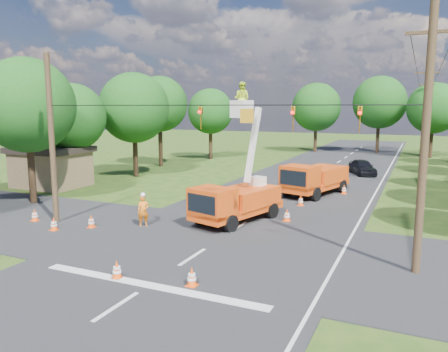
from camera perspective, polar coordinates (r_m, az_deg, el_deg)
The scene contains 31 objects.
ground at distance 36.83m, azimuth 10.83°, elevation -0.87°, with size 140.00×140.00×0.00m, color #244514.
road_main at distance 36.83m, azimuth 10.83°, elevation -0.87°, with size 12.00×100.00×0.06m, color black.
road_cross at distance 20.22m, azimuth -1.41°, elevation -8.91°, with size 56.00×10.00×0.07m, color black.
stop_bar at distance 15.99m, azimuth -9.77°, elevation -14.02°, with size 9.00×0.45×0.02m, color silver.
edge_line at distance 35.97m, azimuth 19.53°, elevation -1.47°, with size 0.12×90.00×0.02m, color silver.
bucket_truck at distance 23.57m, azimuth 1.60°, elevation -2.26°, with size 3.64×6.13×7.53m.
second_truck at distance 31.51m, azimuth 11.68°, elevation -0.33°, with size 3.91×6.58×2.32m.
ground_worker at distance 23.26m, azimuth -10.50°, elevation -4.52°, with size 0.61×0.40×1.68m, color orange.
distant_car at distance 42.41m, azimuth 17.62°, elevation 1.13°, with size 1.69×4.20×1.43m, color black.
traffic_cone_0 at distance 16.71m, azimuth -13.82°, elevation -11.80°, with size 0.38×0.38×0.71m.
traffic_cone_1 at distance 15.66m, azimuth -4.23°, elevation -13.01°, with size 0.38×0.38×0.71m.
traffic_cone_2 at distance 24.23m, azimuth 8.23°, elevation -5.09°, with size 0.38×0.38×0.71m.
traffic_cone_3 at distance 28.10m, azimuth 9.99°, elevation -3.17°, with size 0.38×0.38×0.71m.
traffic_cone_4 at distance 23.74m, azimuth -16.95°, elevation -5.69°, with size 0.38×0.38×0.71m.
traffic_cone_5 at distance 23.84m, azimuth -21.35°, elevation -5.86°, with size 0.38×0.38×0.71m.
traffic_cone_6 at distance 26.16m, azimuth -23.49°, elevation -4.70°, with size 0.38×0.38×0.71m.
traffic_cone_7 at distance 32.54m, azimuth 15.41°, elevation -1.70°, with size 0.38×0.38×0.71m.
pole_right_near at distance 17.36m, azimuth 24.78°, elevation 4.50°, with size 1.80×0.30×10.00m.
pole_right_mid at distance 37.34m, azimuth 24.68°, elevation 6.49°, with size 1.80×0.30×10.00m.
pole_right_far at distance 57.33m, azimuth 24.65°, elevation 7.09°, with size 1.80×0.30×10.00m.
pole_left at distance 24.95m, azimuth -21.58°, elevation 4.43°, with size 0.30×0.30×9.00m.
signal_span at distance 18.38m, azimuth 4.83°, elevation 7.91°, with size 18.00×0.29×1.07m.
shed at distance 36.85m, azimuth -21.66°, elevation 1.20°, with size 5.50×4.50×3.15m.
tree_left_b at distance 30.60m, azimuth -24.33°, elevation 8.39°, with size 6.00×6.00×9.32m.
tree_left_c at distance 36.22m, azimuth -19.21°, elevation 7.28°, with size 5.20×5.20×8.06m.
tree_left_d at distance 39.89m, azimuth -11.68°, elevation 8.69°, with size 6.20×6.20×9.24m.
tree_left_e at distance 46.69m, azimuth -8.41°, elevation 9.25°, with size 5.80×5.80×9.41m.
tree_left_f at distance 52.69m, azimuth -1.78°, elevation 8.43°, with size 5.40×5.40×8.40m.
tree_far_a at distance 61.79m, azimuth 11.97°, elevation 8.79°, with size 6.60×6.60×9.50m.
tree_far_b at distance 62.56m, azimuth 19.65°, elevation 9.04°, with size 7.00×7.00×10.32m.
tree_far_c at distance 59.33m, azimuth 25.68°, elevation 7.98°, with size 6.20×6.20×9.18m.
Camera 1 is at (8.37, -15.32, 6.23)m, focal length 35.00 mm.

